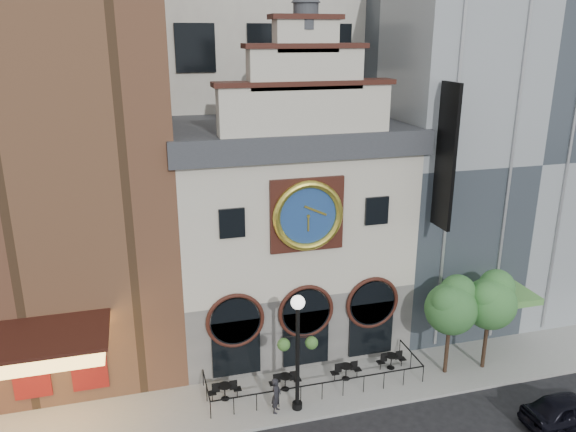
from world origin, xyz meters
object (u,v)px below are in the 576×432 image
Objects in this scene: tree_left at (452,305)px; car_right at (571,410)px; bistro_3 at (391,360)px; pedestrian at (276,395)px; bistro_2 at (346,371)px; tree_right at (491,299)px; lamppost at (298,341)px; bistro_1 at (285,381)px; bistro_0 at (225,391)px.

car_right is at bearing -56.88° from tree_left.
bistro_3 is 0.91× the size of pedestrian.
bistro_2 is 0.30× the size of tree_right.
pedestrian is at bearing -173.68° from lamppost.
bistro_1 is at bearing 2.77° from pedestrian.
bistro_1 and bistro_2 have the same top height.
bistro_3 is 5.93m from tree_right.
tree_right is (11.35, 0.73, 3.00)m from pedestrian.
bistro_2 is (6.14, 0.01, 0.00)m from bistro_0.
lamppost is at bearing -26.77° from bistro_0.
tree_right is (4.73, -1.11, 3.40)m from bistro_3.
bistro_2 is at bearing 55.40° from car_right.
bistro_0 is 0.30× the size of tree_right.
car_right is at bearing -76.99° from pedestrian.
bistro_2 is (3.18, 0.03, 0.00)m from bistro_1.
car_right is (11.66, -5.70, 0.15)m from bistro_1.
tree_right is (10.51, -0.79, 3.40)m from bistro_1.
tree_right is (10.35, 0.77, 0.30)m from lamppost.
tree_left is 0.98× the size of tree_right.
car_right reaches higher than bistro_1.
bistro_0 and bistro_3 have the same top height.
bistro_1 is at bearing -176.85° from bistro_3.
pedestrian reaches higher than bistro_1.
lamppost is 1.09× the size of tree_right.
lamppost is at bearing -175.74° from tree_right.
lamppost reaches higher than tree_right.
car_right is (8.48, -5.74, 0.15)m from bistro_2.
pedestrian reaches higher than car_right.
tree_left reaches higher than bistro_0.
bistro_0 is 8.76m from bistro_3.
bistro_0 is 1.00× the size of bistro_1.
pedestrian is at bearing -164.47° from bistro_3.
tree_left reaches higher than bistro_3.
lamppost is (3.13, -1.58, 3.10)m from bistro_0.
bistro_1 is at bearing -0.37° from bistro_0.
lamppost reaches higher than bistro_0.
bistro_2 is at bearing -37.29° from pedestrian.
pedestrian is 2.88m from lamppost.
bistro_0 is 13.92m from tree_right.
lamppost is (-5.63, -1.88, 3.10)m from bistro_3.
tree_right reaches higher than car_right.
tree_right reaches higher than bistro_2.
lamppost reaches higher than car_right.
pedestrian is (2.13, -1.54, 0.40)m from bistro_0.
bistro_3 is 0.35× the size of car_right.
bistro_0 is 4.68m from lamppost.
bistro_0 is 15.70m from car_right.
tree_right is at bearing -54.77° from pedestrian.
bistro_1 is 3.47m from lamppost.
bistro_3 is 6.69m from lamppost.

